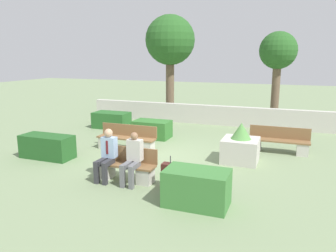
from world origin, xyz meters
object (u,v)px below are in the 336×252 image
(bench_front, at_px, (126,168))
(tree_leftmost, at_px, (170,42))
(bench_left_side, at_px, (279,143))
(bench_right_side, at_px, (127,140))
(planter_corner_left, at_px, (240,147))
(person_seated_woman, at_px, (133,156))
(person_seated_man, at_px, (107,152))
(suitcase, at_px, (170,176))
(tree_center_left, at_px, (278,53))

(bench_front, distance_m, tree_leftmost, 10.13)
(bench_left_side, distance_m, tree_leftmost, 8.58)
(bench_right_side, relative_size, planter_corner_left, 1.72)
(person_seated_woman, bearing_deg, person_seated_man, 179.58)
(tree_leftmost, bearing_deg, person_seated_woman, -75.22)
(tree_leftmost, bearing_deg, bench_right_side, -82.45)
(person_seated_man, distance_m, tree_leftmost, 10.02)
(planter_corner_left, relative_size, suitcase, 1.48)
(planter_corner_left, distance_m, tree_center_left, 7.39)
(person_seated_woman, bearing_deg, bench_front, 153.79)
(bench_right_side, height_order, person_seated_man, person_seated_man)
(person_seated_woman, bearing_deg, suitcase, 3.44)
(planter_corner_left, bearing_deg, bench_left_side, 53.21)
(bench_left_side, relative_size, bench_right_side, 0.94)
(person_seated_woman, xyz_separation_m, suitcase, (0.99, 0.06, -0.41))
(tree_center_left, bearing_deg, tree_leftmost, -178.11)
(bench_right_side, height_order, tree_center_left, tree_center_left)
(bench_front, distance_m, bench_left_side, 5.40)
(person_seated_man, height_order, planter_corner_left, person_seated_man)
(bench_left_side, bearing_deg, tree_leftmost, 130.55)
(bench_left_side, bearing_deg, tree_center_left, 87.26)
(bench_front, xyz_separation_m, suitcase, (1.27, -0.08, -0.01))
(person_seated_woman, height_order, planter_corner_left, person_seated_woman)
(bench_right_side, relative_size, person_seated_man, 1.56)
(tree_leftmost, bearing_deg, suitcase, -69.61)
(bench_right_side, relative_size, tree_leftmost, 0.40)
(person_seated_man, distance_m, suitcase, 1.78)
(person_seated_man, height_order, suitcase, person_seated_man)
(bench_front, relative_size, person_seated_woman, 1.24)
(person_seated_man, distance_m, planter_corner_left, 4.07)
(bench_left_side, height_order, planter_corner_left, planter_corner_left)
(bench_front, height_order, planter_corner_left, planter_corner_left)
(planter_corner_left, height_order, suitcase, planter_corner_left)
(bench_left_side, xyz_separation_m, planter_corner_left, (-1.06, -1.41, 0.14))
(bench_left_side, height_order, tree_center_left, tree_center_left)
(tree_leftmost, bearing_deg, bench_left_side, -41.94)
(tree_center_left, bearing_deg, person_seated_man, -110.83)
(bench_right_side, xyz_separation_m, tree_center_left, (4.47, 6.86, 2.95))
(suitcase, xyz_separation_m, tree_leftmost, (-3.46, 9.30, 3.59))
(person_seated_woman, xyz_separation_m, planter_corner_left, (2.28, 2.73, -0.24))
(suitcase, distance_m, tree_center_left, 10.11)
(suitcase, height_order, tree_center_left, tree_center_left)
(bench_left_side, height_order, person_seated_woman, person_seated_woman)
(bench_front, xyz_separation_m, tree_leftmost, (-2.19, 9.22, 3.59))
(tree_leftmost, height_order, tree_center_left, tree_leftmost)
(person_seated_woman, xyz_separation_m, tree_center_left, (2.88, 9.53, 2.57))
(bench_right_side, bearing_deg, suitcase, -42.28)
(person_seated_woman, relative_size, suitcase, 1.60)
(bench_left_side, distance_m, suitcase, 4.71)
(bench_front, bearing_deg, person_seated_woman, -26.21)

